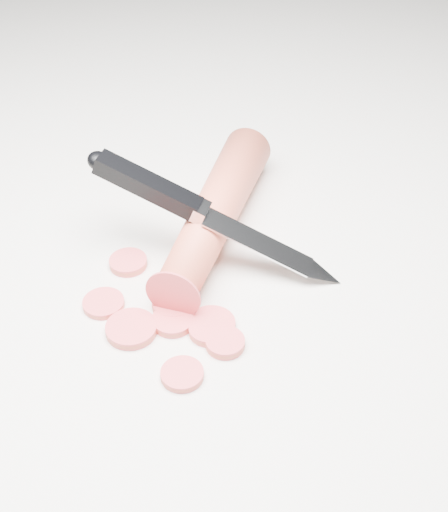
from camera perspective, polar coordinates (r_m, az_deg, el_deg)
ground at (r=0.59m, az=-6.24°, el=-2.38°), size 2.40×2.40×0.00m
carrot at (r=0.63m, az=-0.69°, el=3.52°), size 0.19×0.18×0.04m
carrot_slice_0 at (r=0.56m, az=-4.11°, el=-5.19°), size 0.03×0.03×0.01m
carrot_slice_1 at (r=0.56m, az=-7.43°, el=-5.80°), size 0.04×0.04×0.01m
carrot_slice_2 at (r=0.55m, az=-1.21°, el=-5.93°), size 0.03×0.03×0.01m
carrot_slice_3 at (r=0.54m, az=0.10°, el=-6.96°), size 0.03×0.03×0.01m
carrot_slice_4 at (r=0.57m, az=-4.05°, el=-3.84°), size 0.03×0.03×0.01m
carrot_slice_5 at (r=0.58m, az=-9.62°, el=-3.75°), size 0.03×0.03×0.01m
carrot_slice_6 at (r=0.52m, az=-3.37°, el=-9.42°), size 0.03×0.03×0.01m
carrot_slice_7 at (r=0.56m, az=-1.00°, el=-5.50°), size 0.04×0.04×0.01m
carrot_slice_8 at (r=0.61m, az=-7.67°, el=-0.51°), size 0.03×0.03×0.01m
kitchen_knife at (r=0.59m, az=-0.71°, el=3.23°), size 0.17×0.18×0.09m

